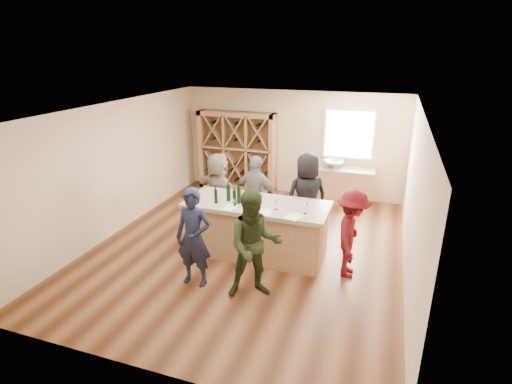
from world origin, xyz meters
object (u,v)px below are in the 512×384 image
(wine_rack, at_px, (237,152))
(wine_bottle_d, at_px, (235,198))
(sink, at_px, (334,164))
(wine_bottle_e, at_px, (239,196))
(person_near_left, at_px, (194,238))
(wine_bottle_c, at_px, (228,193))
(person_server, at_px, (352,234))
(tasting_counter_base, at_px, (257,231))
(wine_bottle_b, at_px, (216,196))
(person_far_right, at_px, (307,197))
(person_far_mid, at_px, (256,195))
(person_near_right, at_px, (255,245))
(person_far_left, at_px, (219,190))

(wine_rack, height_order, wine_bottle_d, wine_rack)
(sink, distance_m, wine_bottle_e, 3.74)
(sink, distance_m, person_near_left, 4.97)
(person_near_left, bearing_deg, wine_bottle_d, 72.91)
(wine_bottle_c, bearing_deg, person_server, -2.95)
(tasting_counter_base, height_order, wine_bottle_b, wine_bottle_b)
(wine_rack, distance_m, person_far_right, 3.48)
(wine_bottle_b, bearing_deg, person_near_left, -86.91)
(wine_bottle_d, relative_size, wine_bottle_e, 0.94)
(wine_bottle_d, relative_size, person_far_mid, 0.17)
(wine_rack, xyz_separation_m, person_far_mid, (1.42, -2.53, -0.23))
(wine_rack, relative_size, person_server, 1.38)
(wine_bottle_c, bearing_deg, wine_bottle_e, -14.30)
(person_near_right, height_order, person_far_mid, person_near_right)
(person_server, bearing_deg, wine_rack, 43.08)
(person_far_right, bearing_deg, person_near_left, 26.41)
(wine_bottle_e, bearing_deg, sink, 70.20)
(person_far_mid, bearing_deg, wine_bottle_b, 80.60)
(wine_rack, relative_size, person_near_right, 1.21)
(person_far_mid, bearing_deg, person_far_left, 6.18)
(person_far_left, bearing_deg, wine_bottle_d, 150.07)
(sink, distance_m, person_far_right, 2.36)
(sink, relative_size, wine_bottle_e, 1.73)
(sink, relative_size, wine_bottle_c, 1.72)
(person_server, bearing_deg, person_near_right, 127.50)
(sink, distance_m, person_server, 3.68)
(wine_bottle_e, height_order, person_near_right, person_near_right)
(person_server, bearing_deg, wine_bottle_b, 90.16)
(sink, xyz_separation_m, wine_bottle_e, (-1.26, -3.51, 0.22))
(person_far_left, bearing_deg, person_far_mid, -158.54)
(person_far_mid, bearing_deg, tasting_counter_base, 119.06)
(wine_bottle_e, bearing_deg, tasting_counter_base, 22.64)
(wine_bottle_c, bearing_deg, tasting_counter_base, 7.14)
(person_far_right, height_order, person_far_left, person_far_right)
(tasting_counter_base, distance_m, person_server, 1.84)
(tasting_counter_base, height_order, person_far_left, person_far_left)
(person_server, height_order, person_far_left, person_far_left)
(sink, xyz_separation_m, person_near_right, (-0.55, -4.69, -0.11))
(wine_bottle_c, bearing_deg, wine_bottle_b, -135.02)
(person_near_left, bearing_deg, person_server, 24.26)
(wine_bottle_d, xyz_separation_m, person_far_mid, (0.03, 1.18, -0.36))
(person_near_left, bearing_deg, person_near_right, 0.06)
(tasting_counter_base, height_order, wine_bottle_c, wine_bottle_c)
(wine_rack, distance_m, person_near_left, 4.89)
(wine_bottle_c, bearing_deg, person_far_mid, 77.25)
(person_far_mid, height_order, person_far_right, person_far_right)
(wine_bottle_b, xyz_separation_m, wine_bottle_d, (0.38, -0.01, 0.02))
(person_near_right, xyz_separation_m, person_server, (1.40, 1.12, -0.11))
(wine_bottle_b, relative_size, person_near_left, 0.15)
(wine_rack, bearing_deg, person_near_right, -65.69)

